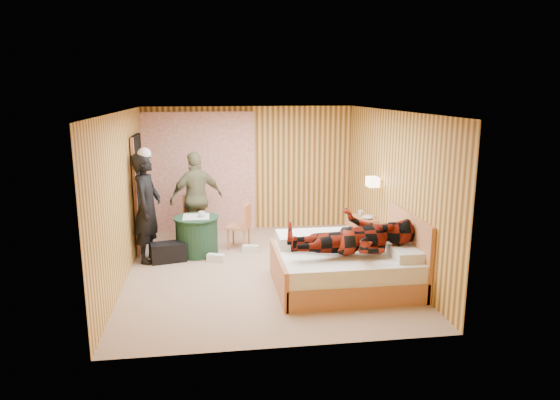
{
  "coord_description": "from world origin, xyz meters",
  "views": [
    {
      "loc": [
        -0.78,
        -7.53,
        2.81
      ],
      "look_at": [
        0.33,
        0.37,
        1.05
      ],
      "focal_mm": 32.0,
      "sensor_mm": 36.0,
      "label": 1
    }
  ],
  "objects": [
    {
      "name": "wall_back",
      "position": [
        0.0,
        2.5,
        1.25
      ],
      "size": [
        4.2,
        0.02,
        2.5
      ],
      "primitive_type": "cube",
      "color": "#F5C35E",
      "rests_on": "floor"
    },
    {
      "name": "woman_standing",
      "position": [
        -1.84,
        0.7,
        0.91
      ],
      "size": [
        0.56,
        0.74,
        1.83
      ],
      "primitive_type": "imported",
      "rotation": [
        0.0,
        0.0,
        1.38
      ],
      "color": "black",
      "rests_on": "floor"
    },
    {
      "name": "wall_lamp",
      "position": [
        1.92,
        0.45,
        1.3
      ],
      "size": [
        0.26,
        0.24,
        0.16
      ],
      "color": "gold",
      "rests_on": "wall_right"
    },
    {
      "name": "floor",
      "position": [
        0.0,
        0.0,
        0.0
      ],
      "size": [
        4.2,
        5.0,
        0.01
      ],
      "primitive_type": "cube",
      "color": "tan",
      "rests_on": "ground"
    },
    {
      "name": "doorway",
      "position": [
        -2.06,
        1.4,
        1.02
      ],
      "size": [
        0.06,
        0.9,
        2.05
      ],
      "primitive_type": "cube",
      "color": "black",
      "rests_on": "floor"
    },
    {
      "name": "chair_far",
      "position": [
        -1.08,
        1.53,
        0.54
      ],
      "size": [
        0.52,
        0.52,
        0.93
      ],
      "rotation": [
        0.0,
        0.0,
        0.28
      ],
      "color": "#D98759",
      "rests_on": "floor"
    },
    {
      "name": "nightstand",
      "position": [
        1.88,
        0.8,
        0.31
      ],
      "size": [
        0.45,
        0.61,
        0.59
      ],
      "color": "#D98759",
      "rests_on": "floor"
    },
    {
      "name": "sneaker_left",
      "position": [
        -0.12,
        0.9,
        0.06
      ],
      "size": [
        0.3,
        0.18,
        0.13
      ],
      "primitive_type": "cube",
      "rotation": [
        0.0,
        0.0,
        -0.24
      ],
      "color": "silver",
      "rests_on": "floor"
    },
    {
      "name": "wall_left",
      "position": [
        -2.1,
        0.0,
        1.25
      ],
      "size": [
        0.02,
        5.0,
        2.5
      ],
      "primitive_type": "cube",
      "color": "#F5C35E",
      "rests_on": "floor"
    },
    {
      "name": "cup_nightstand",
      "position": [
        1.88,
        0.93,
        0.64
      ],
      "size": [
        0.13,
        0.13,
        0.09
      ],
      "primitive_type": "imported",
      "rotation": [
        0.0,
        0.0,
        -0.34
      ],
      "color": "silver",
      "rests_on": "nightstand"
    },
    {
      "name": "curtain",
      "position": [
        -1.0,
        2.43,
        1.2
      ],
      "size": [
        2.2,
        0.08,
        2.4
      ],
      "primitive_type": "cube",
      "color": "silver",
      "rests_on": "floor"
    },
    {
      "name": "sneaker_right",
      "position": [
        -0.74,
        0.48,
        0.06
      ],
      "size": [
        0.32,
        0.21,
        0.13
      ],
      "primitive_type": "cube",
      "rotation": [
        0.0,
        0.0,
        -0.33
      ],
      "color": "silver",
      "rests_on": "floor"
    },
    {
      "name": "duffel_bag",
      "position": [
        -1.52,
        0.61,
        0.16
      ],
      "size": [
        0.62,
        0.42,
        0.32
      ],
      "primitive_type": "cube",
      "rotation": [
        0.0,
        0.0,
        0.22
      ],
      "color": "black",
      "rests_on": "floor"
    },
    {
      "name": "bed",
      "position": [
        1.13,
        -0.86,
        0.31
      ],
      "size": [
        1.99,
        1.55,
        1.07
      ],
      "color": "#D98759",
      "rests_on": "floor"
    },
    {
      "name": "round_table",
      "position": [
        -1.06,
        0.91,
        0.34
      ],
      "size": [
        0.77,
        0.77,
        0.68
      ],
      "color": "#1E4127",
      "rests_on": "floor"
    },
    {
      "name": "cup_table",
      "position": [
        -0.96,
        0.86,
        0.73
      ],
      "size": [
        0.13,
        0.13,
        0.1
      ],
      "primitive_type": "imported",
      "rotation": [
        0.0,
        0.0,
        -0.07
      ],
      "color": "silver",
      "rests_on": "round_table"
    },
    {
      "name": "ceiling",
      "position": [
        0.0,
        0.0,
        2.5
      ],
      "size": [
        4.2,
        5.0,
        0.01
      ],
      "primitive_type": "cube",
      "color": "silver",
      "rests_on": "wall_back"
    },
    {
      "name": "man_on_bed",
      "position": [
        1.15,
        -1.08,
        0.96
      ],
      "size": [
        0.86,
        0.67,
        1.77
      ],
      "primitive_type": "imported",
      "rotation": [
        0.0,
        1.57,
        0.0
      ],
      "color": "maroon",
      "rests_on": "bed"
    },
    {
      "name": "chair_near",
      "position": [
        -0.25,
        1.15,
        0.48
      ],
      "size": [
        0.48,
        0.48,
        0.83
      ],
      "rotation": [
        0.0,
        0.0,
        -1.93
      ],
      "color": "#D98759",
      "rests_on": "floor"
    },
    {
      "name": "man_at_table",
      "position": [
        -1.06,
        1.56,
        0.86
      ],
      "size": [
        1.09,
        0.77,
        1.72
      ],
      "primitive_type": "imported",
      "rotation": [
        0.0,
        0.0,
        3.53
      ],
      "color": "#6F6D4A",
      "rests_on": "floor"
    },
    {
      "name": "book_lower",
      "position": [
        1.88,
        0.75,
        0.6
      ],
      "size": [
        0.18,
        0.23,
        0.02
      ],
      "primitive_type": "imported",
      "rotation": [
        0.0,
        0.0,
        -0.07
      ],
      "color": "silver",
      "rests_on": "nightstand"
    },
    {
      "name": "wall_right",
      "position": [
        2.1,
        0.0,
        1.25
      ],
      "size": [
        0.02,
        5.0,
        2.5
      ],
      "primitive_type": "cube",
      "color": "#F5C35E",
      "rests_on": "floor"
    },
    {
      "name": "book_upper",
      "position": [
        1.88,
        0.75,
        0.62
      ],
      "size": [
        0.27,
        0.28,
        0.02
      ],
      "primitive_type": "imported",
      "rotation": [
        0.0,
        0.0,
        -0.65
      ],
      "color": "silver",
      "rests_on": "nightstand"
    }
  ]
}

